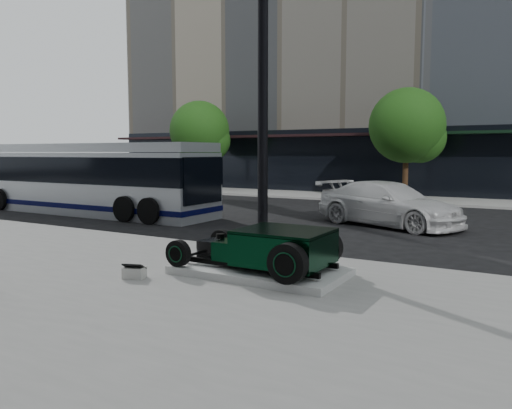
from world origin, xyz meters
The scene contains 9 objects.
ground centered at (0.00, 0.00, 0.00)m, with size 120.00×120.00×0.00m, color black.
sidewalk_far centered at (0.00, 14.00, 0.06)m, with size 70.00×4.00×0.12m, color gray.
street_trees centered at (1.15, 13.07, 3.77)m, with size 29.80×3.80×5.70m.
display_plinth centered at (2.30, -4.38, 0.20)m, with size 3.40×1.80×0.15m, color silver.
hot_rod centered at (2.63, -4.38, 0.70)m, with size 3.22×2.00×0.81m.
info_plaque centered at (0.33, -5.87, 0.24)m, with size 0.48×0.41×0.31m.
lamppost centered at (1.25, -2.39, 3.95)m, with size 0.46×0.46×8.30m.
transit_bus centered at (-9.60, 1.79, 1.49)m, with size 12.12×2.88×2.92m.
white_sedan centered at (2.52, 4.36, 0.77)m, with size 2.17×5.33×1.55m, color silver.
Camera 1 is at (7.16, -12.94, 2.57)m, focal length 35.00 mm.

